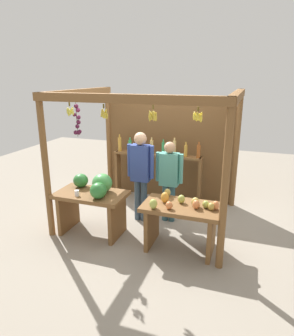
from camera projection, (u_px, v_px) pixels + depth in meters
ground_plane at (151, 218)px, 5.57m from camera, size 12.00×12.00×0.00m
market_stall at (159, 140)px, 5.59m from camera, size 2.81×2.30×2.27m
fruit_counter_left at (93, 197)px, 4.89m from camera, size 1.13×0.69×1.01m
fruit_counter_right at (181, 216)px, 4.44m from camera, size 1.13×0.66×0.87m
bottle_shelf_unit at (157, 164)px, 6.12m from camera, size 1.80×0.22×1.35m
vendor_man at (141, 169)px, 5.24m from camera, size 0.48×0.22×1.60m
vendor_woman at (169, 175)px, 5.25m from camera, size 0.48×0.20×1.44m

